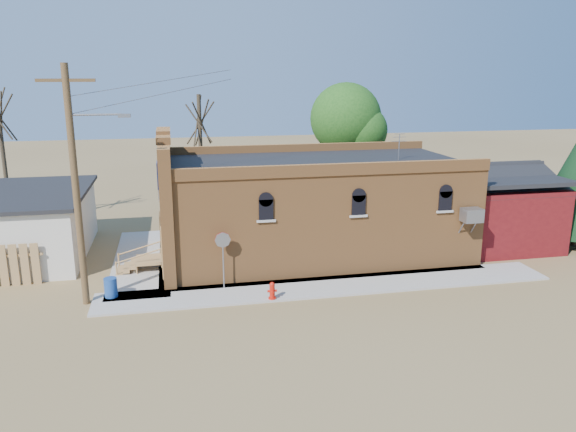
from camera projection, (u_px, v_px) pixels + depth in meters
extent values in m
plane|color=brown|center=(300.00, 298.00, 22.19)|extent=(120.00, 120.00, 0.00)
cube|color=#9E9991|center=(330.00, 286.00, 23.33)|extent=(19.00, 2.20, 0.08)
cube|color=#9E9991|center=(142.00, 260.00, 26.62)|extent=(2.60, 10.00, 0.08)
cube|color=#A66632|center=(315.00, 209.00, 27.25)|extent=(14.00, 7.00, 4.50)
cube|color=black|center=(315.00, 162.00, 26.68)|extent=(13.80, 6.80, 0.12)
cube|color=#A66632|center=(167.00, 202.00, 25.70)|extent=(0.50, 7.40, 5.80)
cube|color=navy|center=(159.00, 184.00, 24.23)|extent=(0.08, 1.10, 1.56)
cube|color=gray|center=(472.00, 215.00, 24.63)|extent=(0.85, 0.65, 0.60)
cube|color=#530E12|center=(491.00, 212.00, 29.30)|extent=(5.00, 6.00, 3.20)
cylinder|color=#44311B|center=(76.00, 189.00, 20.59)|extent=(0.26, 0.26, 9.00)
cube|color=#44311B|center=(66.00, 80.00, 19.63)|extent=(2.00, 0.12, 0.12)
cylinder|color=gray|center=(95.00, 115.00, 20.11)|extent=(1.80, 0.08, 0.08)
cube|color=gray|center=(124.00, 116.00, 20.32)|extent=(0.45, 0.22, 0.14)
cylinder|color=#413525|center=(201.00, 159.00, 33.00)|extent=(0.24, 0.24, 7.50)
cylinder|color=#413525|center=(4.00, 158.00, 31.70)|extent=(0.24, 0.24, 8.00)
cylinder|color=#413525|center=(345.00, 163.00, 35.41)|extent=(0.28, 0.28, 6.30)
sphere|color=#1A4714|center=(346.00, 118.00, 34.73)|extent=(4.40, 4.40, 4.40)
cylinder|color=#413525|center=(575.00, 234.00, 28.91)|extent=(0.30, 0.30, 1.20)
cylinder|color=red|center=(272.00, 298.00, 21.94)|extent=(0.33, 0.33, 0.06)
cylinder|color=red|center=(272.00, 291.00, 21.87)|extent=(0.23, 0.23, 0.52)
sphere|color=red|center=(272.00, 285.00, 21.80)|extent=(0.21, 0.21, 0.21)
cylinder|color=red|center=(273.00, 292.00, 21.74)|extent=(0.10, 0.12, 0.09)
cylinder|color=red|center=(269.00, 291.00, 21.84)|extent=(0.12, 0.10, 0.09)
cylinder|color=red|center=(275.00, 291.00, 21.89)|extent=(0.12, 0.10, 0.09)
cylinder|color=gray|center=(223.00, 263.00, 22.82)|extent=(0.08, 0.08, 2.15)
cylinder|color=gray|center=(223.00, 240.00, 22.56)|extent=(0.64, 0.04, 0.64)
cylinder|color=red|center=(223.00, 240.00, 22.60)|extent=(0.64, 0.04, 0.64)
cylinder|color=navy|center=(111.00, 287.00, 22.04)|extent=(0.56, 0.56, 0.77)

